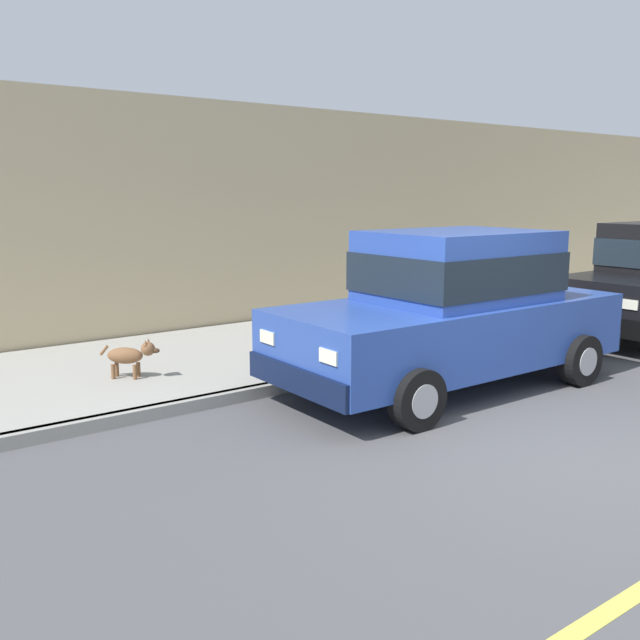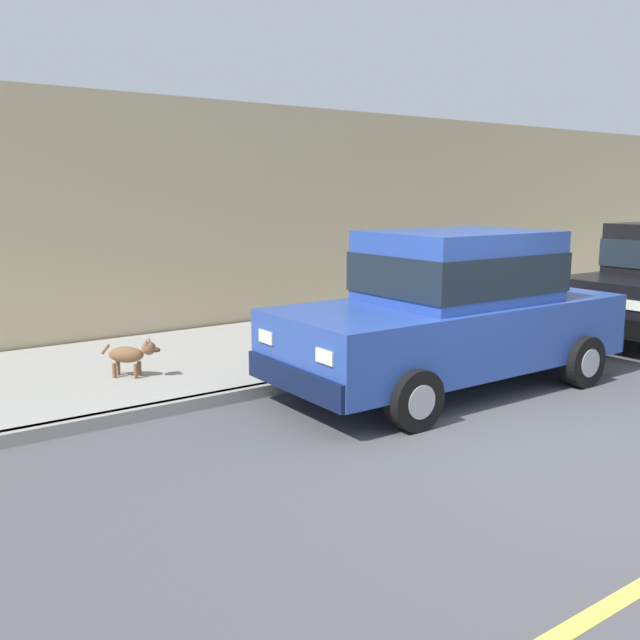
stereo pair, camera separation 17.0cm
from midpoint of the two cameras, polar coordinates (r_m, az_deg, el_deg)
ground_plane at (r=6.85m, az=19.20°, el=-10.31°), size 80.00×80.00×0.00m
curb at (r=8.91m, az=2.00°, el=-4.43°), size 0.16×64.00×0.14m
sidewalk at (r=10.34m, az=-4.23°, el=-2.35°), size 3.60×64.00×0.14m
car_blue_sedan at (r=8.48m, az=10.37°, el=0.96°), size 2.07×4.62×1.92m
dog_brown at (r=8.68m, az=-16.01°, el=-2.81°), size 0.54×0.60×0.49m
building_facade at (r=14.49m, az=6.30°, el=8.73°), size 0.50×20.00×3.86m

